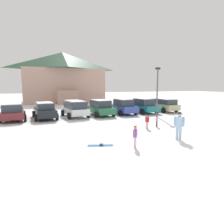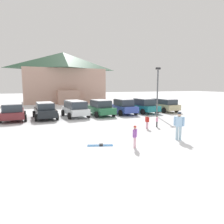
% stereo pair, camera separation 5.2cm
% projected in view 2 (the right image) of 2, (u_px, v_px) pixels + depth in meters
% --- Properties ---
extents(ground, '(160.00, 160.00, 0.00)m').
position_uv_depth(ground, '(177.00, 155.00, 9.37)').
color(ground, silver).
extents(ski_lodge, '(14.91, 10.10, 9.39)m').
position_uv_depth(ski_lodge, '(64.00, 77.00, 38.11)').
color(ski_lodge, tan).
rests_on(ski_lodge, ground).
extents(parked_maroon_van, '(2.38, 4.85, 1.61)m').
position_uv_depth(parked_maroon_van, '(13.00, 111.00, 18.68)').
color(parked_maroon_van, maroon).
rests_on(parked_maroon_van, ground).
extents(parked_black_sedan, '(2.26, 4.57, 1.60)m').
position_uv_depth(parked_black_sedan, '(45.00, 110.00, 19.39)').
color(parked_black_sedan, black).
rests_on(parked_black_sedan, ground).
extents(parked_white_suv, '(2.45, 4.21, 1.68)m').
position_uv_depth(parked_white_suv, '(75.00, 108.00, 20.45)').
color(parked_white_suv, white).
rests_on(parked_white_suv, ground).
extents(parked_green_coupe, '(2.39, 4.63, 1.69)m').
position_uv_depth(parked_green_coupe, '(100.00, 108.00, 21.43)').
color(parked_green_coupe, '#246A40').
rests_on(parked_green_coupe, ground).
extents(parked_blue_hatchback, '(2.16, 4.41, 1.72)m').
position_uv_depth(parked_blue_hatchback, '(123.00, 106.00, 22.56)').
color(parked_blue_hatchback, '#3349A6').
rests_on(parked_blue_hatchback, ground).
extents(parked_teal_hatchback, '(2.46, 4.58, 1.70)m').
position_uv_depth(parked_teal_hatchback, '(143.00, 106.00, 23.57)').
color(parked_teal_hatchback, '#1C777D').
rests_on(parked_teal_hatchback, ground).
extents(parked_beige_suv, '(2.12, 4.61, 1.59)m').
position_uv_depth(parked_beige_suv, '(163.00, 104.00, 24.86)').
color(parked_beige_suv, tan).
rests_on(parked_beige_suv, ground).
extents(skier_child_in_pink_snowsuit, '(0.26, 0.24, 0.89)m').
position_uv_depth(skier_child_in_pink_snowsuit, '(157.00, 121.00, 15.47)').
color(skier_child_in_pink_snowsuit, black).
rests_on(skier_child_in_pink_snowsuit, ground).
extents(skier_child_in_red_jacket, '(0.20, 0.38, 1.05)m').
position_uv_depth(skier_child_in_red_jacket, '(147.00, 121.00, 14.87)').
color(skier_child_in_red_jacket, '#E6B1C5').
rests_on(skier_child_in_red_jacket, ground).
extents(skier_adult_in_blue_parka, '(0.46, 0.48, 1.67)m').
position_uv_depth(skier_adult_in_blue_parka, '(179.00, 124.00, 11.77)').
color(skier_adult_in_blue_parka, '#9BBBCD').
rests_on(skier_adult_in_blue_parka, ground).
extents(skier_child_in_purple_jacket, '(0.32, 0.34, 1.16)m').
position_uv_depth(skier_child_in_purple_jacket, '(135.00, 135.00, 10.30)').
color(skier_child_in_purple_jacket, beige).
rests_on(skier_child_in_purple_jacket, ground).
extents(pair_of_skis, '(1.39, 0.73, 0.08)m').
position_uv_depth(pair_of_skis, '(100.00, 145.00, 10.75)').
color(pair_of_skis, '#1767B6').
rests_on(pair_of_skis, ground).
extents(lamp_post, '(0.44, 0.24, 5.00)m').
position_uv_depth(lamp_post, '(158.00, 89.00, 20.32)').
color(lamp_post, '#515459').
rests_on(lamp_post, ground).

